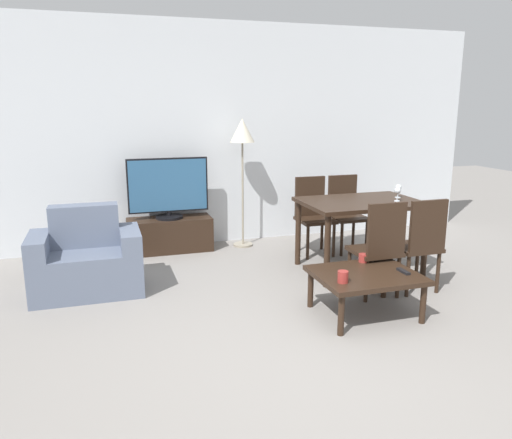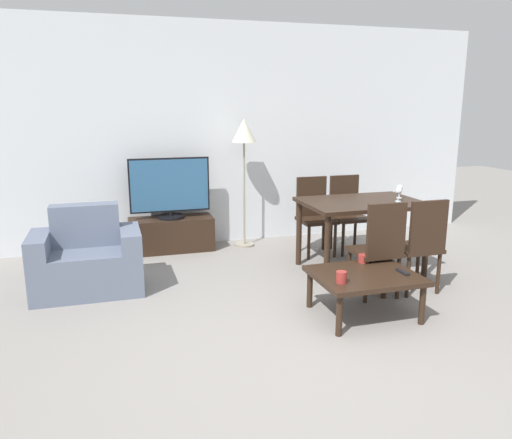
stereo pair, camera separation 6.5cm
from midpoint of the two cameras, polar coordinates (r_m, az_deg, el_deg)
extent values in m
plane|color=gray|center=(3.55, 7.75, -16.15)|extent=(18.00, 18.00, 0.00)
cube|color=silver|center=(6.25, -4.45, 9.56)|extent=(7.12, 0.06, 2.70)
cube|color=slate|center=(4.93, -18.30, -5.67)|extent=(0.63, 0.61, 0.40)
cube|color=slate|center=(5.02, -18.57, -0.59)|extent=(0.63, 0.20, 0.40)
cube|color=slate|center=(4.94, -23.06, -4.94)|extent=(0.18, 0.61, 0.58)
cube|color=slate|center=(4.90, -13.66, -4.37)|extent=(0.18, 0.61, 0.58)
cube|color=black|center=(6.07, -9.33, -1.67)|extent=(0.99, 0.39, 0.40)
cylinder|color=black|center=(6.02, -9.40, 0.31)|extent=(0.32, 0.32, 0.03)
cylinder|color=black|center=(6.02, -9.42, 0.68)|extent=(0.04, 0.04, 0.05)
cube|color=black|center=(5.95, -9.54, 3.92)|extent=(0.94, 0.04, 0.64)
cube|color=#2D5B84|center=(5.93, -9.51, 3.89)|extent=(0.90, 0.01, 0.60)
cube|color=black|center=(4.24, 12.76, -6.28)|extent=(0.84, 0.69, 0.04)
cylinder|color=black|center=(3.90, 9.98, -10.76)|extent=(0.05, 0.05, 0.33)
cylinder|color=black|center=(4.26, 18.89, -9.21)|extent=(0.05, 0.05, 0.33)
cylinder|color=black|center=(4.39, 6.59, -7.90)|extent=(0.05, 0.05, 0.33)
cylinder|color=black|center=(4.71, 14.82, -6.79)|extent=(0.05, 0.05, 0.33)
cube|color=black|center=(5.28, 12.37, 1.88)|extent=(1.21, 0.85, 0.04)
cylinder|color=black|center=(4.81, 8.52, -3.67)|extent=(0.06, 0.06, 0.71)
cylinder|color=black|center=(5.35, 19.22, -2.54)|extent=(0.06, 0.06, 0.71)
cylinder|color=black|center=(5.46, 5.27, -1.56)|extent=(0.06, 0.06, 0.71)
cylinder|color=black|center=(5.94, 15.13, -0.75)|extent=(0.06, 0.06, 0.71)
cube|color=black|center=(4.70, 13.75, -3.60)|extent=(0.40, 0.40, 0.04)
cylinder|color=black|center=(4.82, 10.97, -5.70)|extent=(0.04, 0.04, 0.39)
cylinder|color=black|center=(4.97, 14.30, -5.29)|extent=(0.04, 0.04, 0.39)
cylinder|color=black|center=(4.55, 12.85, -6.93)|extent=(0.04, 0.04, 0.39)
cylinder|color=black|center=(4.72, 16.31, -6.43)|extent=(0.04, 0.04, 0.39)
cube|color=black|center=(4.48, 15.09, -1.13)|extent=(0.37, 0.04, 0.47)
cube|color=black|center=(6.01, 11.00, 0.17)|extent=(0.40, 0.40, 0.04)
cylinder|color=black|center=(5.85, 10.23, -2.32)|extent=(0.04, 0.04, 0.39)
cylinder|color=black|center=(6.00, 12.99, -2.07)|extent=(0.04, 0.04, 0.39)
cylinder|color=black|center=(6.13, 8.87, -1.56)|extent=(0.04, 0.04, 0.39)
cylinder|color=black|center=(6.27, 11.55, -1.34)|extent=(0.04, 0.04, 0.39)
cube|color=black|center=(6.12, 10.32, 2.83)|extent=(0.37, 0.04, 0.47)
cube|color=black|center=(4.92, 18.04, -3.11)|extent=(0.40, 0.40, 0.04)
cylinder|color=black|center=(5.03, 15.30, -5.16)|extent=(0.04, 0.04, 0.39)
cylinder|color=black|center=(5.20, 18.35, -4.75)|extent=(0.04, 0.04, 0.39)
cylinder|color=black|center=(4.77, 17.34, -6.28)|extent=(0.04, 0.04, 0.39)
cylinder|color=black|center=(4.95, 20.48, -5.81)|extent=(0.04, 0.04, 0.39)
cube|color=black|center=(4.72, 19.50, -0.74)|extent=(0.37, 0.04, 0.47)
cube|color=black|center=(5.83, 7.29, -0.10)|extent=(0.40, 0.40, 0.04)
cylinder|color=black|center=(5.68, 6.38, -2.67)|extent=(0.04, 0.04, 0.39)
cylinder|color=black|center=(5.81, 9.33, -2.41)|extent=(0.04, 0.04, 0.39)
cylinder|color=black|center=(5.96, 5.18, -1.87)|extent=(0.04, 0.04, 0.39)
cylinder|color=black|center=(6.09, 8.01, -1.63)|extent=(0.04, 0.04, 0.39)
cube|color=black|center=(5.94, 6.65, 2.65)|extent=(0.37, 0.04, 0.47)
cylinder|color=gray|center=(6.25, -1.02, -2.87)|extent=(0.24, 0.24, 0.02)
cylinder|color=gray|center=(6.11, -1.05, 2.93)|extent=(0.02, 0.02, 1.26)
cone|color=beige|center=(6.02, -1.08, 10.16)|extent=(0.29, 0.29, 0.28)
cube|color=black|center=(4.31, 16.84, -5.76)|extent=(0.04, 0.15, 0.02)
cylinder|color=maroon|center=(3.96, 10.20, -6.51)|extent=(0.08, 0.08, 0.09)
cylinder|color=maroon|center=(4.50, 12.55, -4.36)|extent=(0.08, 0.08, 0.07)
cylinder|color=silver|center=(5.53, 16.36, 2.40)|extent=(0.06, 0.06, 0.01)
cylinder|color=silver|center=(5.52, 16.39, 2.79)|extent=(0.01, 0.01, 0.07)
sphere|color=silver|center=(5.51, 16.43, 3.50)|extent=(0.07, 0.07, 0.07)
cylinder|color=silver|center=(5.32, 16.26, 2.01)|extent=(0.06, 0.06, 0.01)
cylinder|color=silver|center=(5.32, 16.29, 2.42)|extent=(0.01, 0.01, 0.07)
sphere|color=silver|center=(5.31, 16.34, 3.15)|extent=(0.07, 0.07, 0.07)
camera|label=1|loc=(0.03, -89.61, 0.09)|focal=35.00mm
camera|label=2|loc=(0.03, 90.39, -0.09)|focal=35.00mm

